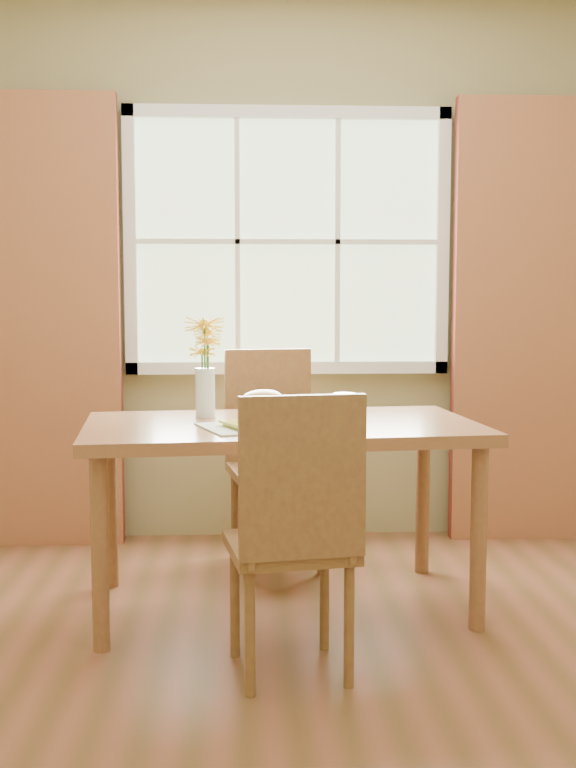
{
  "coord_description": "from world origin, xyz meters",
  "views": [
    {
      "loc": [
        -0.22,
        -2.66,
        1.24
      ],
      "look_at": [
        -0.05,
        0.76,
        0.9
      ],
      "focal_mm": 42.0,
      "sensor_mm": 36.0,
      "label": 1
    }
  ],
  "objects_px": {
    "chair_near": "(295,525)",
    "chair_far": "(273,447)",
    "dining_table": "(281,442)",
    "croissant_sandwich": "(262,407)",
    "flower_vase": "(205,354)",
    "water_glass": "(345,411)"
  },
  "relations": [
    {
      "from": "chair_near",
      "to": "chair_far",
      "type": "xyz_separation_m",
      "value": [
        -0.03,
        1.32,
        0.02
      ]
    },
    {
      "from": "chair_far",
      "to": "chair_near",
      "type": "bearing_deg",
      "value": -98.55
    },
    {
      "from": "dining_table",
      "to": "croissant_sandwich",
      "type": "xyz_separation_m",
      "value": [
        -0.08,
        -0.12,
        0.15
      ]
    },
    {
      "from": "dining_table",
      "to": "flower_vase",
      "type": "distance_m",
      "value": 0.48
    },
    {
      "from": "chair_near",
      "to": "flower_vase",
      "type": "bearing_deg",
      "value": 100.71
    },
    {
      "from": "chair_far",
      "to": "water_glass",
      "type": "relative_size",
      "value": 7.79
    },
    {
      "from": "water_glass",
      "to": "flower_vase",
      "type": "bearing_deg",
      "value": 151.35
    },
    {
      "from": "croissant_sandwich",
      "to": "chair_near",
      "type": "bearing_deg",
      "value": -117.48
    },
    {
      "from": "chair_near",
      "to": "flower_vase",
      "type": "xyz_separation_m",
      "value": [
        -0.31,
        0.88,
        0.48
      ]
    },
    {
      "from": "chair_near",
      "to": "water_glass",
      "type": "relative_size",
      "value": 7.43
    },
    {
      "from": "dining_table",
      "to": "chair_near",
      "type": "relative_size",
      "value": 1.7
    },
    {
      "from": "water_glass",
      "to": "croissant_sandwich",
      "type": "bearing_deg",
      "value": -177.98
    },
    {
      "from": "water_glass",
      "to": "chair_far",
      "type": "bearing_deg",
      "value": 108.73
    },
    {
      "from": "chair_far",
      "to": "croissant_sandwich",
      "type": "bearing_deg",
      "value": -104.55
    },
    {
      "from": "chair_near",
      "to": "croissant_sandwich",
      "type": "xyz_separation_m",
      "value": [
        -0.09,
        0.58,
        0.3
      ]
    },
    {
      "from": "dining_table",
      "to": "water_glass",
      "type": "xyz_separation_m",
      "value": [
        0.23,
        -0.11,
        0.14
      ]
    },
    {
      "from": "croissant_sandwich",
      "to": "chair_far",
      "type": "bearing_deg",
      "value": 48.81
    },
    {
      "from": "chair_far",
      "to": "croissant_sandwich",
      "type": "relative_size",
      "value": 4.8
    },
    {
      "from": "dining_table",
      "to": "croissant_sandwich",
      "type": "distance_m",
      "value": 0.21
    },
    {
      "from": "croissant_sandwich",
      "to": "flower_vase",
      "type": "distance_m",
      "value": 0.42
    },
    {
      "from": "chair_far",
      "to": "water_glass",
      "type": "xyz_separation_m",
      "value": [
        0.25,
        -0.73,
        0.26
      ]
    },
    {
      "from": "chair_near",
      "to": "flower_vase",
      "type": "relative_size",
      "value": 2.29
    }
  ]
}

